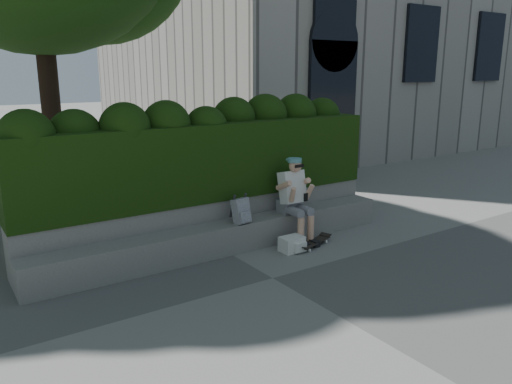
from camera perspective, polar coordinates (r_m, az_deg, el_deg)
ground at (r=6.88m, az=1.92°, el=-9.81°), size 80.00×80.00×0.00m
bench_ledge at (r=7.78m, az=-3.49°, el=-5.22°), size 6.00×0.45×0.45m
planter_wall at (r=8.12m, az=-5.21°, el=-3.31°), size 6.00×0.50×0.75m
hedge at (r=8.09m, az=-6.13°, el=3.70°), size 6.00×1.00×1.20m
person at (r=8.13m, az=4.41°, el=-0.51°), size 0.40×0.76×1.38m
skateboard at (r=8.09m, az=6.62°, el=-5.73°), size 0.76×0.41×0.08m
backpack_plaid at (r=7.68m, az=-1.70°, el=-2.17°), size 0.29×0.19×0.39m
backpack_ground at (r=7.82m, az=4.12°, el=-5.95°), size 0.37×0.27×0.24m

